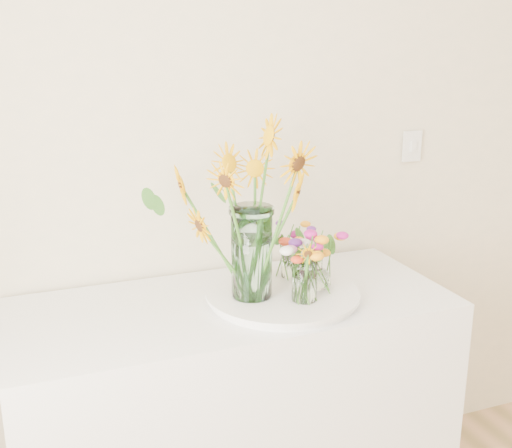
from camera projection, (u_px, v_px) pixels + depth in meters
name	position (u px, v px, depth m)	size (l,w,h in m)	color
counter	(235.00, 424.00, 2.17)	(1.40, 0.60, 0.90)	white
tray	(283.00, 296.00, 2.05)	(0.47, 0.47, 0.03)	white
mason_jar	(252.00, 253.00, 1.97)	(0.13, 0.13, 0.30)	silver
sunflower_bouquet	(252.00, 211.00, 1.93)	(0.77, 0.77, 0.56)	#F1A805
small_vase_a	(304.00, 281.00, 1.96)	(0.08, 0.08, 0.13)	white
wildflower_posy_a	(305.00, 268.00, 1.95)	(0.17, 0.17, 0.22)	#FF9D16
small_vase_b	(318.00, 272.00, 2.06)	(0.08, 0.08, 0.12)	white
wildflower_posy_b	(318.00, 259.00, 2.05)	(0.23, 0.23, 0.21)	#FF9D16
small_vase_c	(290.00, 262.00, 2.16)	(0.06, 0.06, 0.11)	white
wildflower_posy_c	(290.00, 250.00, 2.15)	(0.21, 0.21, 0.20)	#FF9D16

